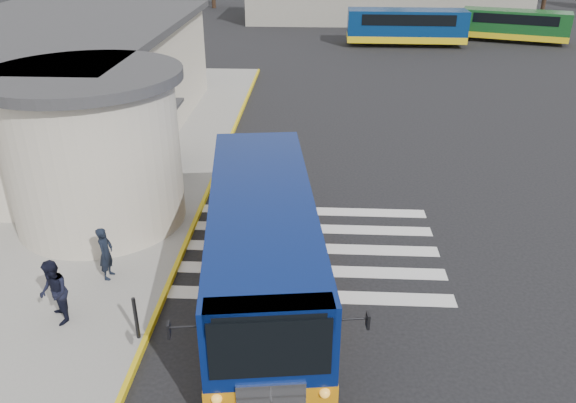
# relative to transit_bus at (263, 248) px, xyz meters

# --- Properties ---
(ground) EXTENTS (140.00, 140.00, 0.00)m
(ground) POSITION_rel_transit_bus_xyz_m (1.50, 3.00, -1.33)
(ground) COLOR black
(ground) RESTS_ON ground
(sidewalk) EXTENTS (10.00, 34.00, 0.15)m
(sidewalk) POSITION_rel_transit_bus_xyz_m (-7.50, 7.00, -1.25)
(sidewalk) COLOR gray
(sidewalk) RESTS_ON ground
(curb_strip) EXTENTS (0.12, 34.00, 0.16)m
(curb_strip) POSITION_rel_transit_bus_xyz_m (-2.55, 7.00, -1.25)
(curb_strip) COLOR yellow
(curb_strip) RESTS_ON ground
(station_building) EXTENTS (12.70, 18.70, 4.80)m
(station_building) POSITION_rel_transit_bus_xyz_m (-9.34, 9.90, 1.24)
(station_building) COLOR beige
(station_building) RESTS_ON ground
(crosswalk) EXTENTS (8.00, 5.35, 0.01)m
(crosswalk) POSITION_rel_transit_bus_xyz_m (1.00, 2.20, -1.32)
(crosswalk) COLOR silver
(crosswalk) RESTS_ON ground
(transit_bus) EXTENTS (4.20, 10.09, 2.78)m
(transit_bus) POSITION_rel_transit_bus_xyz_m (0.00, 0.00, 0.00)
(transit_bus) COLOR #071857
(transit_bus) RESTS_ON ground
(pedestrian_a) EXTENTS (0.38, 0.56, 1.50)m
(pedestrian_a) POSITION_rel_transit_bus_xyz_m (-4.21, 0.20, -0.43)
(pedestrian_a) COLOR black
(pedestrian_a) RESTS_ON sidewalk
(pedestrian_b) EXTENTS (0.96, 1.02, 1.66)m
(pedestrian_b) POSITION_rel_transit_bus_xyz_m (-4.77, -1.71, -0.35)
(pedestrian_b) COLOR black
(pedestrian_b) RESTS_ON sidewalk
(bollard) EXTENTS (0.09, 0.09, 1.11)m
(bollard) POSITION_rel_transit_bus_xyz_m (-2.70, -2.20, -0.63)
(bollard) COLOR black
(bollard) RESTS_ON sidewalk
(far_bus_a) EXTENTS (9.08, 2.69, 2.33)m
(far_bus_a) POSITION_rel_transit_bus_xyz_m (8.01, 32.95, 0.19)
(far_bus_a) COLOR navy
(far_bus_a) RESTS_ON ground
(far_bus_b) EXTENTS (8.47, 4.85, 2.11)m
(far_bus_b) POSITION_rel_transit_bus_xyz_m (16.87, 34.94, 0.04)
(far_bus_b) COLOR #13481C
(far_bus_b) RESTS_ON ground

